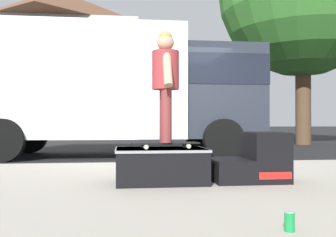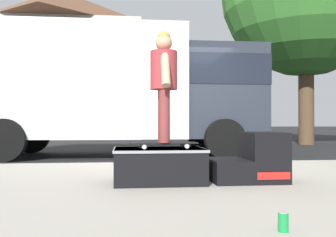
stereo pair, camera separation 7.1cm
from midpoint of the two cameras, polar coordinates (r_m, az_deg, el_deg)
ground_plane at (r=7.40m, az=2.86°, el=-6.94°), size 140.00×140.00×0.00m
sidewalk_slab at (r=4.48m, az=8.94°, el=-10.32°), size 50.00×5.00×0.12m
skate_box at (r=4.48m, az=-0.88°, el=-6.80°), size 1.04×0.76×0.40m
kicker_ramp at (r=4.71m, az=12.83°, el=-6.13°), size 0.85×0.69×0.58m
skateboard at (r=4.44m, az=-0.18°, el=-3.74°), size 0.80×0.32×0.07m
skater_kid at (r=4.46m, az=-0.17°, el=6.19°), size 0.31×0.66×1.29m
soda_can at (r=2.64m, az=17.51°, el=-14.45°), size 0.07×0.07×0.13m
box_truck at (r=9.50m, az=-6.95°, el=4.73°), size 6.91×2.63×3.05m
house_behind at (r=22.91m, az=-15.69°, el=8.01°), size 9.54×8.23×8.40m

